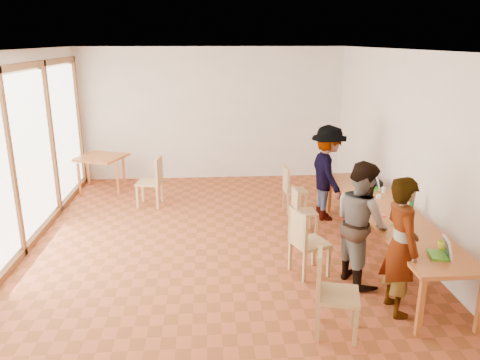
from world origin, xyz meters
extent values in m
plane|color=#AD4F2A|center=(0.00, 0.00, 0.00)|extent=(8.00, 8.00, 0.00)
cube|color=white|center=(0.00, 4.00, 1.50)|extent=(6.00, 0.10, 3.00)
cube|color=white|center=(0.00, -4.00, 1.50)|extent=(6.00, 0.10, 3.00)
cube|color=white|center=(3.00, 0.00, 1.50)|extent=(0.10, 8.00, 3.00)
cube|color=white|center=(-2.96, 0.00, 1.50)|extent=(0.10, 8.00, 3.00)
cube|color=white|center=(0.00, 0.00, 3.02)|extent=(6.00, 8.00, 0.04)
cube|color=#BF672A|center=(2.50, -0.45, 0.72)|extent=(0.80, 4.00, 0.05)
cube|color=#BF672A|center=(2.16, -2.39, 0.35)|extent=(0.06, 0.06, 0.70)
cube|color=#BF672A|center=(2.16, 1.49, 0.35)|extent=(0.06, 0.06, 0.70)
cube|color=#BF672A|center=(2.84, 1.49, 0.35)|extent=(0.06, 0.06, 0.70)
cube|color=#BF672A|center=(-2.40, 3.20, 0.72)|extent=(0.90, 0.90, 0.05)
cube|color=#BF672A|center=(-2.79, 2.81, 0.35)|extent=(0.05, 0.05, 0.70)
cube|color=#BF672A|center=(-2.79, 3.59, 0.35)|extent=(0.05, 0.05, 0.70)
cube|color=#BF672A|center=(-2.01, 2.81, 0.35)|extent=(0.05, 0.05, 0.70)
cube|color=#BF672A|center=(-2.01, 3.59, 0.35)|extent=(0.05, 0.05, 0.70)
cube|color=tan|center=(1.26, -2.28, 0.48)|extent=(0.56, 0.56, 0.04)
cube|color=tan|center=(1.06, -2.23, 0.74)|extent=(0.16, 0.46, 0.49)
cube|color=tan|center=(1.26, -0.88, 0.46)|extent=(0.57, 0.57, 0.04)
cube|color=tan|center=(1.07, -0.95, 0.72)|extent=(0.19, 0.44, 0.47)
cube|color=tan|center=(1.48, 0.52, 0.38)|extent=(0.40, 0.40, 0.04)
cube|color=tan|center=(1.31, 0.50, 0.59)|extent=(0.07, 0.37, 0.39)
cube|color=tan|center=(1.52, 1.58, 0.41)|extent=(0.43, 0.43, 0.04)
cube|color=tan|center=(1.33, 1.56, 0.64)|extent=(0.06, 0.40, 0.42)
cube|color=tan|center=(-1.27, 2.12, 0.47)|extent=(0.51, 0.51, 0.04)
cube|color=tan|center=(-1.06, 2.09, 0.73)|extent=(0.10, 0.46, 0.48)
imported|color=gray|center=(2.10, -1.87, 0.84)|extent=(0.44, 0.64, 1.68)
imported|color=gray|center=(1.88, -1.11, 0.83)|extent=(0.79, 0.93, 1.67)
imported|color=gray|center=(2.01, 1.19, 0.86)|extent=(0.72, 1.15, 1.71)
cube|color=#4AAB1F|center=(2.50, -1.98, 0.76)|extent=(0.25, 0.31, 0.03)
cube|color=white|center=(2.60, -2.00, 0.86)|extent=(0.13, 0.26, 0.23)
cube|color=#4AAB1F|center=(2.44, -1.11, 0.76)|extent=(0.23, 0.27, 0.02)
cube|color=white|center=(2.51, -1.08, 0.84)|extent=(0.14, 0.22, 0.19)
cube|color=#4AAB1F|center=(2.61, 0.54, 0.76)|extent=(0.20, 0.25, 0.02)
cube|color=white|center=(2.69, 0.52, 0.85)|extent=(0.10, 0.22, 0.19)
imported|color=#FFFA2C|center=(2.65, -1.79, 0.80)|extent=(0.13, 0.13, 0.10)
cylinder|color=#1D6C2E|center=(2.79, -0.58, 0.89)|extent=(0.07, 0.07, 0.28)
cylinder|color=silver|center=(2.73, 0.35, 0.80)|extent=(0.07, 0.07, 0.09)
cylinder|color=white|center=(2.55, 0.08, 0.78)|extent=(0.08, 0.08, 0.06)
cube|color=#F14962|center=(2.34, -0.68, 0.76)|extent=(0.05, 0.10, 0.01)
cube|color=black|center=(2.74, 0.75, 0.80)|extent=(0.16, 0.26, 0.09)
camera|label=1|loc=(-0.12, -6.70, 3.14)|focal=35.00mm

